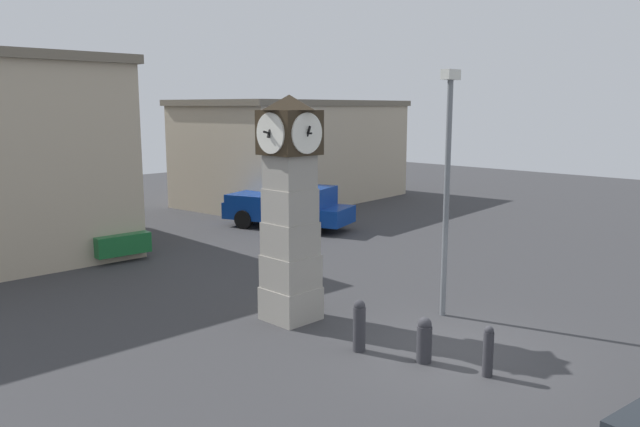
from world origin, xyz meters
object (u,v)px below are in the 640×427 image
bollard_mid_row (424,340)px  car_silver_hatch (99,231)px  clock_tower (290,209)px  street_lamp_near_road (447,176)px  bollard_near_tower (488,351)px  pickup_truck (289,207)px  bollard_far_row (359,325)px

bollard_mid_row → car_silver_hatch: (-0.14, 14.06, 0.27)m
clock_tower → street_lamp_near_road: bearing=-40.8°
bollard_near_tower → street_lamp_near_road: street_lamp_near_road is taller
clock_tower → bollard_near_tower: 5.63m
bollard_mid_row → pickup_truck: (7.66, 12.52, 0.45)m
street_lamp_near_road → bollard_far_row: bearing=-179.0°
bollard_near_tower → bollard_mid_row: bearing=103.8°
bollard_mid_row → car_silver_hatch: bearing=90.6°
bollard_far_row → pickup_truck: 13.85m
clock_tower → pickup_truck: (7.80, 8.65, -1.83)m
pickup_truck → clock_tower: bearing=-132.0°
car_silver_hatch → bollard_mid_row: bearing=-89.4°
street_lamp_near_road → bollard_near_tower: bearing=-132.5°
bollard_near_tower → clock_tower: bearing=95.0°
bollard_near_tower → street_lamp_near_road: size_ratio=0.17×
bollard_mid_row → street_lamp_near_road: street_lamp_near_road is taller
bollard_near_tower → pickup_truck: 15.63m
bollard_near_tower → bollard_mid_row: 1.31m
bollard_near_tower → pickup_truck: size_ratio=0.17×
clock_tower → pickup_truck: clock_tower is taller
clock_tower → street_lamp_near_road: street_lamp_near_road is taller
clock_tower → street_lamp_near_road: 3.88m
bollard_mid_row → pickup_truck: pickup_truck is taller
car_silver_hatch → street_lamp_near_road: street_lamp_near_road is taller
clock_tower → street_lamp_near_road: (2.88, -2.48, 0.75)m
clock_tower → car_silver_hatch: (0.00, 10.18, -2.00)m
bollard_near_tower → bollard_far_row: bearing=107.1°
bollard_mid_row → street_lamp_near_road: 4.31m
bollard_mid_row → street_lamp_near_road: bearing=26.8°
bollard_near_tower → bollard_mid_row: bollard_near_tower is taller
bollard_far_row → street_lamp_near_road: bearing=1.0°
pickup_truck → bollard_near_tower: bearing=-118.0°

